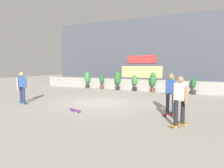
% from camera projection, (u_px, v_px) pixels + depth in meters
% --- Properties ---
extents(ground_plane, '(48.00, 48.00, 0.00)m').
position_uv_depth(ground_plane, '(100.00, 103.00, 10.87)').
color(ground_plane, '#A8A093').
extents(planter_wall, '(18.00, 0.40, 0.90)m').
position_uv_depth(planter_wall, '(136.00, 85.00, 16.23)').
color(planter_wall, gray).
rests_on(planter_wall, ground).
extents(building_backdrop, '(20.00, 2.08, 6.50)m').
position_uv_depth(building_backdrop, '(149.00, 53.00, 19.55)').
color(building_backdrop, '#424751').
rests_on(building_backdrop, ground).
extents(potted_plant_0, '(0.51, 0.51, 1.49)m').
position_uv_depth(potted_plant_0, '(87.00, 78.00, 17.65)').
color(potted_plant_0, '#2D2823').
rests_on(potted_plant_0, ground).
extents(potted_plant_1, '(0.38, 0.38, 1.22)m').
position_uv_depth(potted_plant_1, '(102.00, 81.00, 17.04)').
color(potted_plant_1, brown).
rests_on(potted_plant_1, ground).
extents(potted_plant_2, '(0.55, 0.55, 1.58)m').
position_uv_depth(potted_plant_2, '(118.00, 79.00, 16.38)').
color(potted_plant_2, black).
rests_on(potted_plant_2, ground).
extents(potted_plant_3, '(0.41, 0.41, 1.29)m').
position_uv_depth(potted_plant_3, '(135.00, 82.00, 15.76)').
color(potted_plant_3, black).
rests_on(potted_plant_3, ground).
extents(potted_plant_4, '(0.52, 0.52, 1.51)m').
position_uv_depth(potted_plant_4, '(153.00, 81.00, 15.12)').
color(potted_plant_4, brown).
rests_on(potted_plant_4, ground).
extents(potted_plant_5, '(0.52, 0.52, 1.50)m').
position_uv_depth(potted_plant_5, '(171.00, 81.00, 14.54)').
color(potted_plant_5, black).
rests_on(potted_plant_5, ground).
extents(potted_plant_6, '(0.36, 0.36, 1.17)m').
position_uv_depth(potted_plant_6, '(193.00, 86.00, 13.92)').
color(potted_plant_6, '#2D2823').
rests_on(potted_plant_6, ground).
extents(skater_mid_plaza, '(0.82, 0.53, 1.70)m').
position_uv_depth(skater_mid_plaza, '(22.00, 86.00, 10.54)').
color(skater_mid_plaza, '#266699').
rests_on(skater_mid_plaza, ground).
extents(skater_far_left, '(0.58, 0.79, 1.70)m').
position_uv_depth(skater_far_left, '(171.00, 93.00, 8.05)').
color(skater_far_left, maroon).
rests_on(skater_far_left, ground).
extents(skater_by_wall_left, '(0.58, 0.79, 1.70)m').
position_uv_depth(skater_by_wall_left, '(180.00, 99.00, 6.58)').
color(skater_by_wall_left, '#BF8C26').
rests_on(skater_by_wall_left, ground).
extents(skateboard_near_camera, '(0.82, 0.49, 0.08)m').
position_uv_depth(skateboard_near_camera, '(75.00, 110.00, 8.83)').
color(skateboard_near_camera, '#72338C').
rests_on(skateboard_near_camera, ground).
extents(skateboard_aside, '(0.82, 0.29, 0.08)m').
position_uv_depth(skateboard_aside, '(175.00, 101.00, 11.07)').
color(skateboard_aside, '#BF8C26').
rests_on(skateboard_aside, ground).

